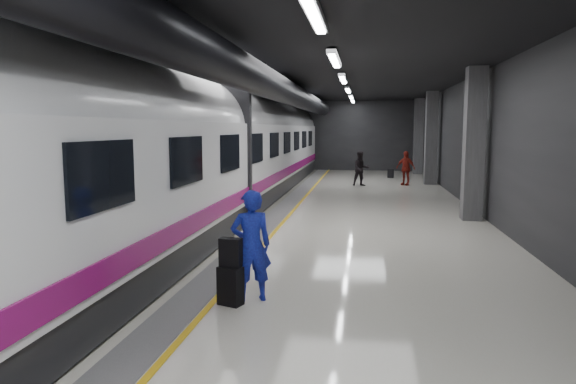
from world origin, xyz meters
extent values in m
plane|color=beige|center=(0.00, 0.00, 0.00)|extent=(40.00, 40.00, 0.00)
cube|color=black|center=(0.00, 0.00, 4.50)|extent=(10.00, 40.00, 0.02)
cube|color=#28282B|center=(0.00, 20.00, 2.25)|extent=(10.00, 0.02, 4.50)
cube|color=#28282B|center=(-5.00, 0.00, 2.25)|extent=(0.02, 40.00, 4.50)
cube|color=#28282B|center=(5.00, 0.00, 2.25)|extent=(0.02, 40.00, 4.50)
cube|color=slate|center=(-1.35, 0.00, 0.01)|extent=(0.65, 39.80, 0.01)
cube|color=yellow|center=(-0.95, 0.00, 0.01)|extent=(0.10, 39.80, 0.01)
cylinder|color=black|center=(-1.30, 0.00, 3.95)|extent=(0.80, 38.00, 0.80)
cube|color=silver|center=(0.60, -6.00, 4.40)|extent=(0.22, 2.60, 0.10)
cube|color=silver|center=(0.60, -1.00, 4.40)|extent=(0.22, 2.60, 0.10)
cube|color=silver|center=(0.60, 4.00, 4.40)|extent=(0.22, 2.60, 0.10)
cube|color=silver|center=(0.60, 9.00, 4.40)|extent=(0.22, 2.60, 0.10)
cube|color=silver|center=(0.60, 14.00, 4.40)|extent=(0.22, 2.60, 0.10)
cube|color=silver|center=(0.60, 18.00, 4.40)|extent=(0.22, 2.60, 0.10)
cube|color=#515154|center=(4.55, 2.00, 2.25)|extent=(0.55, 0.55, 4.50)
cube|color=#515154|center=(4.55, 12.00, 2.25)|extent=(0.55, 0.55, 4.50)
cube|color=#515154|center=(4.55, 18.00, 2.25)|extent=(0.55, 0.55, 4.50)
cube|color=black|center=(-3.25, 0.00, 0.35)|extent=(2.80, 38.00, 0.60)
cube|color=white|center=(-3.25, 0.00, 1.75)|extent=(2.90, 38.00, 2.20)
cylinder|color=white|center=(-3.25, 0.00, 2.70)|extent=(2.80, 38.00, 2.80)
cube|color=#800B5A|center=(-1.78, 0.00, 0.95)|extent=(0.04, 38.00, 0.35)
cube|color=black|center=(-3.25, 0.00, 2.00)|extent=(3.05, 0.25, 3.80)
cube|color=black|center=(-1.78, -8.00, 2.15)|extent=(0.05, 1.60, 0.85)
cube|color=black|center=(-1.78, -5.00, 2.15)|extent=(0.05, 1.60, 0.85)
cube|color=black|center=(-1.78, -2.00, 2.15)|extent=(0.05, 1.60, 0.85)
cube|color=black|center=(-1.78, 1.00, 2.15)|extent=(0.05, 1.60, 0.85)
cube|color=black|center=(-1.78, 4.00, 2.15)|extent=(0.05, 1.60, 0.85)
cube|color=black|center=(-1.78, 7.00, 2.15)|extent=(0.05, 1.60, 0.85)
cube|color=black|center=(-1.78, 10.00, 2.15)|extent=(0.05, 1.60, 0.85)
cube|color=black|center=(-1.78, 13.00, 2.15)|extent=(0.05, 1.60, 0.85)
cube|color=black|center=(-1.78, 16.00, 2.15)|extent=(0.05, 1.60, 0.85)
imported|color=#1A34C8|center=(-0.38, -6.09, 0.89)|extent=(0.76, 0.65, 1.77)
cube|color=black|center=(-0.65, -6.34, 0.30)|extent=(0.42, 0.35, 0.60)
cube|color=black|center=(-0.65, -6.31, 0.82)|extent=(0.36, 0.23, 0.45)
imported|color=black|center=(1.20, 10.68, 0.83)|extent=(0.95, 0.83, 1.66)
imported|color=maroon|center=(3.33, 11.38, 0.82)|extent=(1.03, 0.84, 1.65)
cube|color=black|center=(2.81, 15.00, 0.24)|extent=(0.36, 0.26, 0.49)
camera|label=1|loc=(1.37, -13.82, 2.72)|focal=32.00mm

